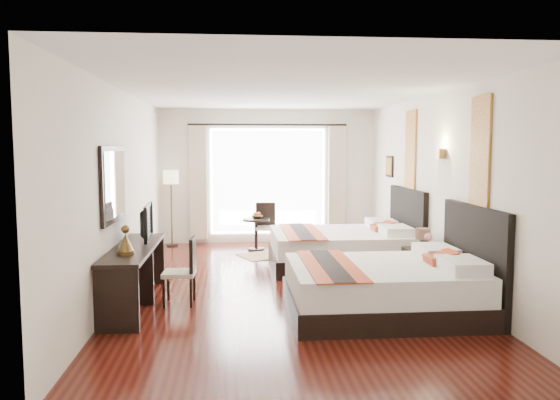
{
  "coord_description": "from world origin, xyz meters",
  "views": [
    {
      "loc": [
        -0.72,
        -7.72,
        2.0
      ],
      "look_at": [
        -0.04,
        0.27,
        1.23
      ],
      "focal_mm": 35.0,
      "sensor_mm": 36.0,
      "label": 1
    }
  ],
  "objects": [
    {
      "name": "floor",
      "position": [
        0.0,
        0.0,
        -0.01
      ],
      "size": [
        4.5,
        7.5,
        0.01
      ],
      "primitive_type": "cube",
      "color": "#350D09",
      "rests_on": "ground"
    },
    {
      "name": "ceiling",
      "position": [
        0.0,
        0.0,
        2.79
      ],
      "size": [
        4.5,
        7.5,
        0.02
      ],
      "primitive_type": "cube",
      "color": "white",
      "rests_on": "wall_headboard"
    },
    {
      "name": "wall_headboard",
      "position": [
        2.25,
        0.0,
        1.4
      ],
      "size": [
        0.01,
        7.5,
        2.8
      ],
      "primitive_type": "cube",
      "color": "silver",
      "rests_on": "floor"
    },
    {
      "name": "wall_desk",
      "position": [
        -2.25,
        0.0,
        1.4
      ],
      "size": [
        0.01,
        7.5,
        2.8
      ],
      "primitive_type": "cube",
      "color": "silver",
      "rests_on": "floor"
    },
    {
      "name": "wall_window",
      "position": [
        0.0,
        3.75,
        1.4
      ],
      "size": [
        4.5,
        0.01,
        2.8
      ],
      "primitive_type": "cube",
      "color": "silver",
      "rests_on": "floor"
    },
    {
      "name": "wall_entry",
      "position": [
        0.0,
        -3.75,
        1.4
      ],
      "size": [
        4.5,
        0.01,
        2.8
      ],
      "primitive_type": "cube",
      "color": "silver",
      "rests_on": "floor"
    },
    {
      "name": "window_glass",
      "position": [
        0.0,
        3.73,
        1.3
      ],
      "size": [
        2.4,
        0.02,
        2.2
      ],
      "primitive_type": "cube",
      "color": "white",
      "rests_on": "wall_window"
    },
    {
      "name": "sheer_curtain",
      "position": [
        0.0,
        3.67,
        1.3
      ],
      "size": [
        2.3,
        0.02,
        2.1
      ],
      "primitive_type": "cube",
      "color": "white",
      "rests_on": "wall_window"
    },
    {
      "name": "drape_left",
      "position": [
        -1.45,
        3.63,
        1.28
      ],
      "size": [
        0.35,
        0.14,
        2.35
      ],
      "primitive_type": "cube",
      "color": "tan",
      "rests_on": "floor"
    },
    {
      "name": "drape_right",
      "position": [
        1.45,
        3.63,
        1.28
      ],
      "size": [
        0.35,
        0.14,
        2.35
      ],
      "primitive_type": "cube",
      "color": "tan",
      "rests_on": "floor"
    },
    {
      "name": "art_panel_near",
      "position": [
        2.23,
        -1.39,
        1.95
      ],
      "size": [
        0.03,
        0.5,
        1.35
      ],
      "primitive_type": "cube",
      "color": "brown",
      "rests_on": "wall_headboard"
    },
    {
      "name": "art_panel_far",
      "position": [
        2.23,
        1.2,
        1.95
      ],
      "size": [
        0.03,
        0.5,
        1.35
      ],
      "primitive_type": "cube",
      "color": "brown",
      "rests_on": "wall_headboard"
    },
    {
      "name": "wall_sconce",
      "position": [
        2.19,
        -0.24,
        1.92
      ],
      "size": [
        0.1,
        0.14,
        0.14
      ],
      "primitive_type": "cube",
      "color": "#4E3B1C",
      "rests_on": "wall_headboard"
    },
    {
      "name": "mirror_frame",
      "position": [
        -2.22,
        -0.77,
        1.55
      ],
      "size": [
        0.04,
        1.25,
        0.95
      ],
      "primitive_type": "cube",
      "color": "black",
      "rests_on": "wall_desk"
    },
    {
      "name": "mirror_glass",
      "position": [
        -2.19,
        -0.77,
        1.55
      ],
      "size": [
        0.01,
        1.12,
        0.82
      ],
      "primitive_type": "cube",
      "color": "white",
      "rests_on": "mirror_frame"
    },
    {
      "name": "bed_near",
      "position": [
        1.15,
        -1.39,
        0.34
      ],
      "size": [
        2.31,
        1.8,
        1.3
      ],
      "color": "black",
      "rests_on": "floor"
    },
    {
      "name": "bed_far",
      "position": [
        1.14,
        1.2,
        0.34
      ],
      "size": [
        2.34,
        1.82,
        1.32
      ],
      "color": "black",
      "rests_on": "floor"
    },
    {
      "name": "nightstand",
      "position": [
        1.97,
        -0.24,
        0.28
      ],
      "size": [
        0.47,
        0.58,
        0.55
      ],
      "primitive_type": "cube",
      "color": "black",
      "rests_on": "floor"
    },
    {
      "name": "table_lamp",
      "position": [
        2.01,
        -0.09,
        0.73
      ],
      "size": [
        0.21,
        0.21,
        0.34
      ],
      "color": "black",
      "rests_on": "nightstand"
    },
    {
      "name": "vase",
      "position": [
        1.98,
        -0.4,
        0.57
      ],
      "size": [
        0.15,
        0.15,
        0.15
      ],
      "primitive_type": "imported",
      "rotation": [
        0.0,
        0.0,
        0.06
      ],
      "color": "black",
      "rests_on": "nightstand"
    },
    {
      "name": "console_desk",
      "position": [
        -1.99,
        -0.77,
        0.38
      ],
      "size": [
        0.5,
        2.2,
        0.76
      ],
      "primitive_type": "cube",
      "color": "black",
      "rests_on": "floor"
    },
    {
      "name": "television",
      "position": [
        -1.97,
        -0.22,
        1.0
      ],
      "size": [
        0.16,
        0.84,
        0.48
      ],
      "primitive_type": "imported",
      "rotation": [
        0.0,
        0.0,
        1.63
      ],
      "color": "black",
      "rests_on": "console_desk"
    },
    {
      "name": "bronze_figurine",
      "position": [
        -1.99,
        -1.26,
        0.91
      ],
      "size": [
        0.22,
        0.22,
        0.3
      ],
      "primitive_type": null,
      "rotation": [
        0.0,
        0.0,
        0.12
      ],
      "color": "#4E3B1C",
      "rests_on": "console_desk"
    },
    {
      "name": "desk_chair",
      "position": [
        -1.41,
        -0.78,
        0.26
      ],
      "size": [
        0.42,
        0.42,
        0.86
      ],
      "rotation": [
        0.0,
        0.0,
        3.09
      ],
      "color": "beige",
      "rests_on": "floor"
    },
    {
      "name": "floor_lamp",
      "position": [
        -1.98,
        3.45,
        1.31
      ],
      "size": [
        0.31,
        0.31,
        1.55
      ],
      "color": "black",
      "rests_on": "floor"
    },
    {
      "name": "side_table",
      "position": [
        -0.29,
        2.88,
        0.31
      ],
      "size": [
        0.54,
        0.54,
        0.62
      ],
      "primitive_type": "cylinder",
      "color": "black",
      "rests_on": "floor"
    },
    {
      "name": "fruit_bowl",
      "position": [
        -0.27,
        2.91,
        0.65
      ],
      "size": [
        0.26,
        0.26,
        0.06
      ],
      "primitive_type": "imported",
      "rotation": [
        0.0,
        0.0,
        -0.12
      ],
      "color": "#4B331A",
      "rests_on": "side_table"
    },
    {
      "name": "window_chair",
      "position": [
        -0.09,
        3.02,
        0.28
      ],
      "size": [
        0.44,
        0.44,
        0.91
      ],
      "rotation": [
        0.0,
        0.0,
        -1.62
      ],
      "color": "beige",
      "rests_on": "floor"
    },
    {
      "name": "jute_rug",
      "position": [
        -0.03,
        2.32,
        0.01
      ],
      "size": [
        1.35,
        1.15,
        0.01
      ],
      "primitive_type": "cube",
      "rotation": [
        0.0,
        0.0,
        0.39
      ],
      "color": "tan",
      "rests_on": "floor"
    }
  ]
}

